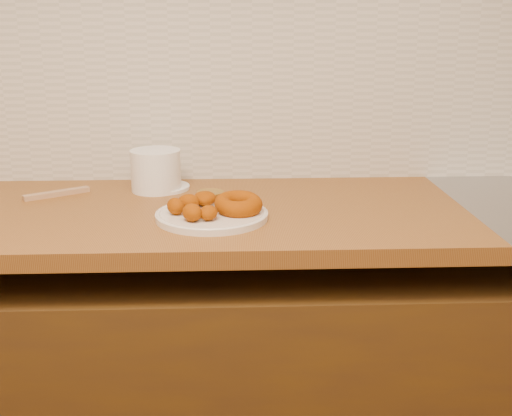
% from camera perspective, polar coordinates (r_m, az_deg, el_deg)
% --- Properties ---
extents(wall_back, '(4.00, 0.02, 2.70)m').
position_cam_1_polar(wall_back, '(1.80, -0.38, 16.84)').
color(wall_back, '#B8AC8C').
rests_on(wall_back, ground).
extents(base_cabinet, '(3.60, 0.60, 0.77)m').
position_cam_1_polar(base_cabinet, '(1.77, 0.06, -16.04)').
color(base_cabinet, '#4E310E').
rests_on(base_cabinet, floor).
extents(backsplash, '(3.60, 0.02, 0.60)m').
position_cam_1_polar(backsplash, '(1.80, -0.36, 12.05)').
color(backsplash, beige).
rests_on(backsplash, wall_back).
extents(donut_plate, '(0.26, 0.26, 0.01)m').
position_cam_1_polar(donut_plate, '(1.46, -3.95, -0.68)').
color(donut_plate, silver).
rests_on(donut_plate, butcher_block).
extents(ring_donut, '(0.15, 0.15, 0.05)m').
position_cam_1_polar(ring_donut, '(1.46, -1.60, 0.37)').
color(ring_donut, '#9C4900').
rests_on(ring_donut, donut_plate).
extents(fried_dough_chunks, '(0.13, 0.19, 0.04)m').
position_cam_1_polar(fried_dough_chunks, '(1.46, -5.43, 0.24)').
color(fried_dough_chunks, '#9C4900').
rests_on(fried_dough_chunks, donut_plate).
extents(plastic_tub, '(0.17, 0.17, 0.11)m').
position_cam_1_polar(plastic_tub, '(1.71, -8.89, 3.32)').
color(plastic_tub, white).
rests_on(plastic_tub, butcher_block).
extents(tub_lid, '(0.15, 0.15, 0.01)m').
position_cam_1_polar(tub_lid, '(1.74, -8.34, 1.83)').
color(tub_lid, white).
rests_on(tub_lid, butcher_block).
extents(brass_jar_lid, '(0.08, 0.08, 0.01)m').
position_cam_1_polar(brass_jar_lid, '(1.65, -4.09, 1.27)').
color(brass_jar_lid, gold).
rests_on(brass_jar_lid, butcher_block).
extents(wooden_utensil, '(0.15, 0.11, 0.01)m').
position_cam_1_polar(wooden_utensil, '(1.73, -17.29, 1.24)').
color(wooden_utensil, tan).
rests_on(wooden_utensil, butcher_block).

